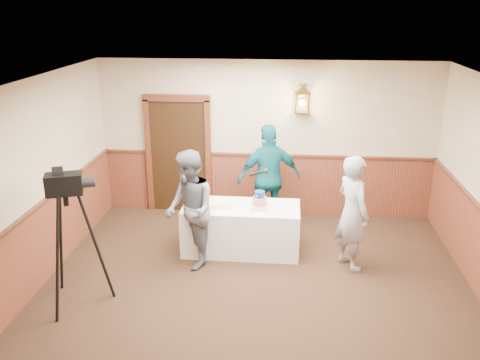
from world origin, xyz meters
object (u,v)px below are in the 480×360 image
object	(u,v)px
display_table	(241,228)
interviewer	(190,210)
assistant_p	(269,178)
tiered_cake	(260,202)
baker	(352,213)
sheet_cake_yellow	(219,204)
tv_camera_rig	(72,247)
sheet_cake_green	(196,202)

from	to	relation	value
display_table	interviewer	xyz separation A→B (m)	(-0.70, -0.52, 0.50)
display_table	interviewer	distance (m)	1.01
interviewer	assistant_p	xyz separation A→B (m)	(1.10, 1.39, 0.04)
tiered_cake	interviewer	xyz separation A→B (m)	(-0.99, -0.46, 0.02)
baker	tiered_cake	bearing A→B (deg)	46.31
tiered_cake	display_table	bearing A→B (deg)	169.38
sheet_cake_yellow	tiered_cake	bearing A→B (deg)	-3.15
display_table	sheet_cake_yellow	world-z (taller)	sheet_cake_yellow
interviewer	baker	bearing A→B (deg)	68.44
display_table	baker	distance (m)	1.75
interviewer	tv_camera_rig	xyz separation A→B (m)	(-1.30, -1.14, -0.08)
sheet_cake_green	display_table	bearing A→B (deg)	-2.42
tiered_cake	assistant_p	distance (m)	0.94
interviewer	assistant_p	size ratio (longest dim) A/B	0.95
sheet_cake_yellow	tv_camera_rig	xyz separation A→B (m)	(-1.66, -1.64, 0.01)
sheet_cake_green	interviewer	distance (m)	0.56
sheet_cake_yellow	assistant_p	size ratio (longest dim) A/B	0.21
display_table	tiered_cake	distance (m)	0.57
sheet_cake_green	tv_camera_rig	xyz separation A→B (m)	(-1.29, -1.69, 0.01)
tiered_cake	tv_camera_rig	xyz separation A→B (m)	(-2.29, -1.60, -0.06)
sheet_cake_green	tv_camera_rig	bearing A→B (deg)	-127.36
display_table	assistant_p	size ratio (longest dim) A/B	0.98
tiered_cake	sheet_cake_green	bearing A→B (deg)	175.20
display_table	baker	world-z (taller)	baker
sheet_cake_green	baker	world-z (taller)	baker
sheet_cake_yellow	assistant_p	world-z (taller)	assistant_p
tiered_cake	baker	distance (m)	1.39
sheet_cake_green	tv_camera_rig	distance (m)	2.13
baker	tv_camera_rig	xyz separation A→B (m)	(-3.64, -1.29, -0.07)
interviewer	baker	xyz separation A→B (m)	(2.34, 0.15, -0.02)
sheet_cake_yellow	assistant_p	distance (m)	1.17
assistant_p	tv_camera_rig	distance (m)	3.49
display_table	sheet_cake_yellow	xyz separation A→B (m)	(-0.35, -0.02, 0.41)
tv_camera_rig	sheet_cake_yellow	bearing A→B (deg)	25.15
tiered_cake	sheet_cake_yellow	world-z (taller)	tiered_cake
sheet_cake_yellow	tv_camera_rig	world-z (taller)	tv_camera_rig
sheet_cake_yellow	baker	world-z (taller)	baker
interviewer	tv_camera_rig	distance (m)	1.73
display_table	sheet_cake_green	bearing A→B (deg)	177.58
sheet_cake_yellow	interviewer	size ratio (longest dim) A/B	0.22
sheet_cake_green	assistant_p	world-z (taller)	assistant_p
baker	interviewer	bearing A→B (deg)	62.98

